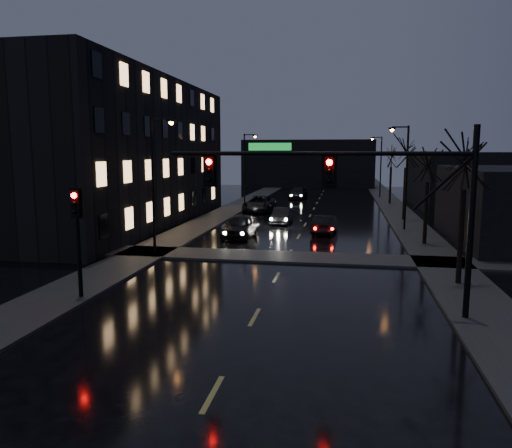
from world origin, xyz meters
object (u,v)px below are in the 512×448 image
at_px(oncoming_car_a, 240,226).
at_px(oncoming_car_c, 259,204).
at_px(lead_car, 325,224).
at_px(oncoming_car_d, 298,193).
at_px(oncoming_car_b, 282,216).

height_order(oncoming_car_a, oncoming_car_c, oncoming_car_a).
xyz_separation_m(oncoming_car_c, lead_car, (7.08, -12.48, -0.12)).
relative_size(oncoming_car_d, lead_car, 1.20).
height_order(oncoming_car_b, oncoming_car_c, oncoming_car_c).
bearing_deg(oncoming_car_d, oncoming_car_b, -84.36).
distance_m(oncoming_car_a, oncoming_car_c, 15.24).
xyz_separation_m(oncoming_car_c, oncoming_car_d, (2.58, 14.44, -0.08)).
bearing_deg(oncoming_car_c, oncoming_car_d, 81.97).
distance_m(oncoming_car_b, oncoming_car_c, 8.45).
bearing_deg(lead_car, oncoming_car_b, -44.40).
bearing_deg(oncoming_car_b, oncoming_car_c, 113.90).
relative_size(oncoming_car_a, lead_car, 1.16).
bearing_deg(oncoming_car_d, oncoming_car_c, -96.25).
height_order(oncoming_car_d, lead_car, oncoming_car_d).
distance_m(oncoming_car_c, oncoming_car_d, 14.67).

